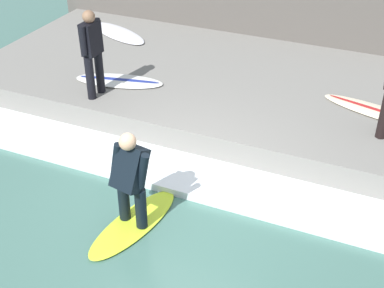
% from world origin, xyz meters
% --- Properties ---
extents(ground_plane, '(28.00, 28.00, 0.00)m').
position_xyz_m(ground_plane, '(0.00, 0.00, 0.00)').
color(ground_plane, '#426B60').
extents(concrete_ledge, '(4.40, 10.77, 0.53)m').
position_xyz_m(concrete_ledge, '(3.45, 0.00, 0.27)').
color(concrete_ledge, slate).
rests_on(concrete_ledge, ground_plane).
extents(back_wall, '(0.50, 11.31, 1.81)m').
position_xyz_m(back_wall, '(5.90, 0.00, 0.90)').
color(back_wall, '#544F49').
rests_on(back_wall, ground_plane).
extents(wave_foam_crest, '(0.99, 10.24, 0.12)m').
position_xyz_m(wave_foam_crest, '(0.75, 0.00, 0.06)').
color(wave_foam_crest, silver).
rests_on(wave_foam_crest, ground_plane).
extents(surfboard_riding, '(1.81, 0.86, 0.06)m').
position_xyz_m(surfboard_riding, '(-0.55, 0.34, 0.03)').
color(surfboard_riding, '#BFE02D').
rests_on(surfboard_riding, ground_plane).
extents(surfer_riding, '(0.52, 0.65, 1.43)m').
position_xyz_m(surfer_riding, '(-0.55, 0.34, 0.85)').
color(surfer_riding, black).
rests_on(surfer_riding, surfboard_riding).
extents(surfboard_waiting_near, '(1.01, 2.15, 0.07)m').
position_xyz_m(surfboard_waiting_near, '(3.07, -2.46, 0.56)').
color(surfboard_waiting_near, beige).
rests_on(surfboard_waiting_near, concrete_ledge).
extents(surfer_waiting_far, '(0.53, 0.25, 1.56)m').
position_xyz_m(surfer_waiting_far, '(1.76, 2.34, 1.41)').
color(surfer_waiting_far, black).
rests_on(surfer_waiting_far, concrete_ledge).
extents(surfboard_waiting_far, '(0.94, 1.77, 0.07)m').
position_xyz_m(surfboard_waiting_far, '(2.37, 2.23, 0.56)').
color(surfboard_waiting_far, white).
rests_on(surfboard_waiting_far, concrete_ledge).
extents(surfboard_spare, '(1.30, 1.87, 0.06)m').
position_xyz_m(surfboard_spare, '(4.51, 3.49, 0.56)').
color(surfboard_spare, silver).
rests_on(surfboard_spare, concrete_ledge).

